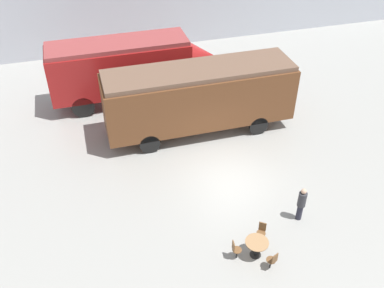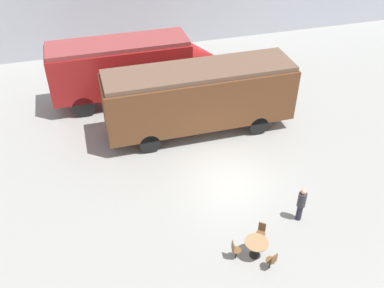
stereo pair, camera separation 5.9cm
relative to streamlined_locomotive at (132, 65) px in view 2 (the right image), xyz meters
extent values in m
plane|color=gray|center=(3.01, -8.29, -2.22)|extent=(80.00, 80.00, 0.00)
cube|color=maroon|center=(-0.70, 0.00, -0.07)|extent=(7.84, 2.44, 2.67)
cone|color=maroon|center=(4.11, 0.00, -0.07)|extent=(1.76, 2.32, 2.32)
cube|color=brown|center=(-0.70, 0.00, 1.38)|extent=(7.68, 2.25, 0.24)
cylinder|color=black|center=(1.66, -1.16, -1.60)|extent=(1.24, 0.12, 1.24)
cylinder|color=black|center=(1.66, 1.16, -1.60)|extent=(1.24, 0.12, 1.24)
cylinder|color=black|center=(-3.05, -1.16, -1.60)|extent=(1.24, 0.12, 1.24)
cylinder|color=black|center=(-3.05, 1.16, -1.60)|extent=(1.24, 0.12, 1.24)
cube|color=brown|center=(2.75, -4.10, -0.18)|extent=(9.68, 2.64, 2.73)
cube|color=brown|center=(2.75, -4.10, 1.31)|extent=(9.48, 2.43, 0.24)
cylinder|color=black|center=(5.66, -5.36, -1.70)|extent=(1.04, 0.12, 1.04)
cylinder|color=black|center=(5.66, -2.84, -1.70)|extent=(1.04, 0.12, 1.04)
cylinder|color=black|center=(-0.15, -5.36, -1.70)|extent=(1.04, 0.12, 1.04)
cylinder|color=black|center=(-0.15, -2.84, -1.70)|extent=(1.04, 0.12, 1.04)
cylinder|color=black|center=(2.45, -12.70, -2.21)|extent=(0.44, 0.44, 0.02)
cylinder|color=black|center=(2.45, -12.70, -1.85)|extent=(0.08, 0.08, 0.70)
cylinder|color=#9E754C|center=(2.45, -12.70, -1.49)|extent=(0.89, 0.89, 0.03)
cylinder|color=black|center=(2.74, -13.38, -2.01)|extent=(0.06, 0.06, 0.42)
cylinder|color=brown|center=(2.74, -13.38, -1.78)|extent=(0.36, 0.36, 0.03)
cube|color=brown|center=(2.80, -13.53, -1.56)|extent=(0.28, 0.15, 0.42)
cylinder|color=black|center=(2.89, -12.10, -2.01)|extent=(0.06, 0.06, 0.42)
cylinder|color=brown|center=(2.89, -12.10, -1.78)|extent=(0.36, 0.36, 0.03)
cube|color=brown|center=(2.99, -11.98, -1.56)|extent=(0.25, 0.21, 0.42)
cylinder|color=black|center=(1.71, -12.61, -2.01)|extent=(0.06, 0.06, 0.42)
cylinder|color=brown|center=(1.71, -12.61, -1.78)|extent=(0.36, 0.36, 0.03)
cube|color=brown|center=(1.55, -12.59, -1.56)|extent=(0.07, 0.29, 0.42)
cylinder|color=#262633|center=(4.91, -11.43, -1.84)|extent=(0.24, 0.24, 0.76)
cylinder|color=#333338|center=(4.91, -11.43, -1.12)|extent=(0.34, 0.34, 0.67)
sphere|color=tan|center=(4.91, -11.43, -0.67)|extent=(0.22, 0.22, 0.22)
camera|label=1|loc=(-2.77, -22.13, 11.04)|focal=40.00mm
camera|label=2|loc=(-2.71, -22.14, 11.04)|focal=40.00mm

